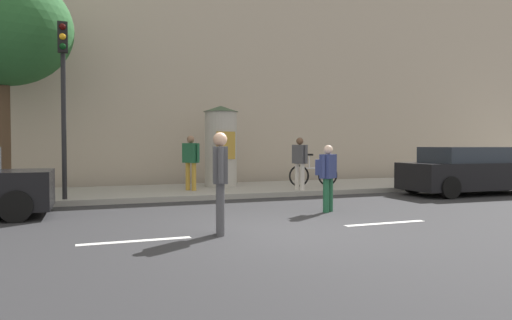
% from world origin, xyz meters
% --- Properties ---
extents(ground_plane, '(80.00, 80.00, 0.00)m').
position_xyz_m(ground_plane, '(0.00, 0.00, 0.00)').
color(ground_plane, '#2B2B2D').
extents(sidewalk_curb, '(36.00, 4.00, 0.15)m').
position_xyz_m(sidewalk_curb, '(0.00, 7.00, 0.07)').
color(sidewalk_curb, '#9E9B93').
rests_on(sidewalk_curb, ground_plane).
extents(lane_markings, '(25.80, 0.16, 0.01)m').
position_xyz_m(lane_markings, '(-0.00, 0.00, 0.00)').
color(lane_markings, silver).
rests_on(lane_markings, ground_plane).
extents(building_backdrop, '(36.00, 5.00, 8.83)m').
position_xyz_m(building_backdrop, '(0.00, 12.00, 4.41)').
color(building_backdrop, '#B7A893').
rests_on(building_backdrop, ground_plane).
extents(traffic_light, '(0.24, 0.45, 4.45)m').
position_xyz_m(traffic_light, '(-3.49, 5.24, 3.13)').
color(traffic_light, black).
rests_on(traffic_light, sidewalk_curb).
extents(poster_column, '(1.18, 1.18, 2.69)m').
position_xyz_m(poster_column, '(1.37, 7.61, 1.52)').
color(poster_column, '#B2ADA3').
rests_on(poster_column, sidewalk_curb).
extents(street_tree, '(3.74, 3.74, 6.21)m').
position_xyz_m(street_tree, '(-5.06, 7.16, 4.74)').
color(street_tree, '#4C3826').
rests_on(street_tree, sidewalk_curb).
extents(pedestrian_with_backpack, '(0.52, 0.52, 1.53)m').
position_xyz_m(pedestrian_with_backpack, '(2.14, 1.83, 0.91)').
color(pedestrian_with_backpack, '#1E5938').
rests_on(pedestrian_with_backpack, ground_plane).
extents(pedestrian_tallest, '(0.34, 0.60, 1.76)m').
position_xyz_m(pedestrian_tallest, '(-0.97, 0.03, 1.04)').
color(pedestrian_tallest, '#4C4C51').
rests_on(pedestrian_tallest, ground_plane).
extents(pedestrian_with_bag, '(0.37, 0.60, 1.61)m').
position_xyz_m(pedestrian_with_bag, '(3.22, 5.41, 1.10)').
color(pedestrian_with_bag, silver).
rests_on(pedestrian_with_bag, sidewalk_curb).
extents(pedestrian_near_pole, '(0.53, 0.56, 1.67)m').
position_xyz_m(pedestrian_near_pole, '(0.09, 6.51, 1.15)').
color(pedestrian_near_pole, '#B78C33').
rests_on(pedestrian_near_pole, sidewalk_curb).
extents(bicycle_leaning, '(1.77, 0.17, 1.09)m').
position_xyz_m(bicycle_leaning, '(4.24, 6.43, 0.54)').
color(bicycle_leaning, black).
rests_on(bicycle_leaning, sidewalk_curb).
extents(parked_car_blue, '(4.58, 1.98, 1.47)m').
position_xyz_m(parked_car_blue, '(8.27, 3.64, 0.72)').
color(parked_car_blue, black).
rests_on(parked_car_blue, ground_plane).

